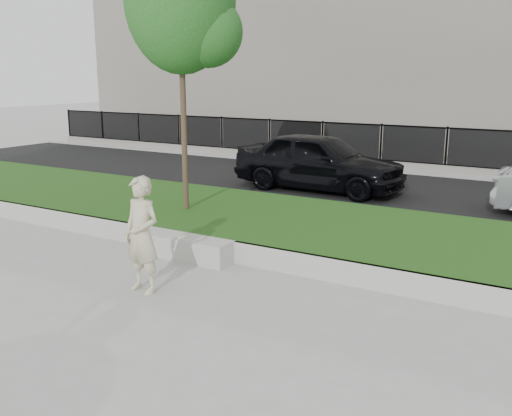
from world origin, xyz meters
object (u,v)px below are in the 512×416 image
Objects in this scene: stone_bench at (182,247)px; young_tree at (185,6)px; man at (142,235)px; book at (181,237)px; car_dark at (319,161)px.

young_tree is at bearing 122.96° from stone_bench.
book is at bearing 111.87° from man.
stone_bench is 0.34× the size of young_tree.
book is 0.04× the size of car_dark.
man reaches higher than book.
book is 6.90m from car_dark.
car_dark is (-0.41, 6.87, 0.45)m from book.
young_tree reaches higher than car_dark.
car_dark reaches higher than book.
man is at bearing -82.69° from book.
man reaches higher than car_dark.
man is at bearing -63.77° from young_tree.
car_dark is (0.84, 4.94, -3.76)m from young_tree.
young_tree is at bearing 172.17° from car_dark.
stone_bench is 1.83m from man.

